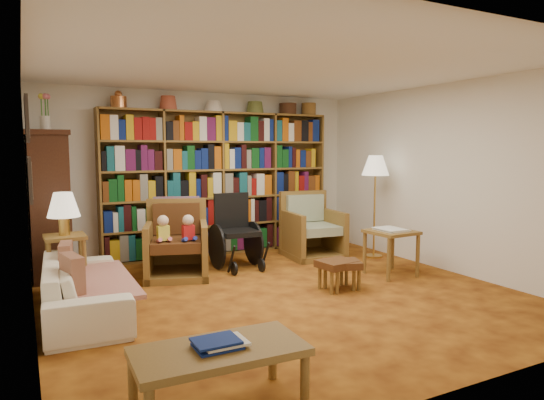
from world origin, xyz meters
TOP-DOWN VIEW (x-y plane):
  - floor at (0.00, 0.00)m, footprint 5.00×5.00m
  - ceiling at (0.00, 0.00)m, footprint 5.00×5.00m
  - wall_back at (0.00, 2.50)m, footprint 5.00×0.00m
  - wall_front at (0.00, -2.50)m, footprint 5.00×0.00m
  - wall_left at (-2.50, 0.00)m, footprint 0.00×5.00m
  - wall_right at (2.50, 0.00)m, footprint 0.00×5.00m
  - bookshelf at (0.20, 2.33)m, footprint 3.60×0.30m
  - curio_cabinet at (-2.25, 2.00)m, footprint 0.50×0.95m
  - framed_pictures at (-2.48, 0.30)m, footprint 0.03×0.52m
  - sofa at (-2.05, 0.29)m, footprint 1.90×0.83m
  - sofa_throw at (-2.00, 0.29)m, footprint 0.83×1.52m
  - cushion_left at (-2.18, 0.64)m, footprint 0.17×0.38m
  - cushion_right at (-2.18, -0.06)m, footprint 0.19×0.40m
  - side_table_lamp at (-2.15, 1.09)m, footprint 0.44×0.44m
  - table_lamp at (-2.15, 1.09)m, footprint 0.35×0.35m
  - armchair_leather at (-0.84, 1.35)m, footprint 1.02×1.03m
  - armchair_sage at (1.32, 1.51)m, footprint 0.86×0.89m
  - wheelchair at (0.04, 1.38)m, footprint 0.59×0.82m
  - floor_lamp at (2.15, 1.00)m, footprint 0.41×0.41m
  - side_table_papers at (1.65, 0.05)m, footprint 0.58×0.58m
  - footstool_a at (0.71, -0.19)m, footprint 0.50×0.47m
  - footstool_b at (0.65, -0.18)m, footprint 0.45×0.40m
  - coffee_table at (-1.51, -1.99)m, footprint 1.08×0.56m

SIDE VIEW (x-z plane):
  - floor at x=0.00m, z-range 0.00..0.00m
  - sofa at x=-2.05m, z-range 0.00..0.54m
  - footstool_a at x=0.71m, z-range 0.11..0.45m
  - footstool_b at x=0.65m, z-range 0.11..0.46m
  - sofa_throw at x=-2.00m, z-range 0.28..0.32m
  - coffee_table at x=-1.51m, z-range 0.13..0.59m
  - armchair_sage at x=1.32m, z-range -0.12..0.86m
  - armchair_leather at x=-0.84m, z-range -0.09..0.90m
  - cushion_left at x=-2.18m, z-range 0.27..0.63m
  - cushion_right at x=-2.18m, z-range 0.26..0.64m
  - wheelchair at x=0.04m, z-range -0.05..0.98m
  - side_table_papers at x=1.65m, z-range 0.19..0.80m
  - side_table_lamp at x=-2.15m, z-range 0.16..0.84m
  - curio_cabinet at x=-2.25m, z-range -0.25..2.15m
  - table_lamp at x=-2.15m, z-range 0.76..1.24m
  - bookshelf at x=0.20m, z-range -0.04..2.38m
  - wall_back at x=0.00m, z-range -1.25..3.75m
  - wall_front at x=0.00m, z-range -1.25..3.75m
  - wall_left at x=-2.50m, z-range -1.25..3.75m
  - wall_right at x=2.50m, z-range -1.25..3.75m
  - floor_lamp at x=2.15m, z-range 0.56..2.10m
  - framed_pictures at x=-2.48m, z-range 1.14..2.11m
  - ceiling at x=0.00m, z-range 2.50..2.50m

